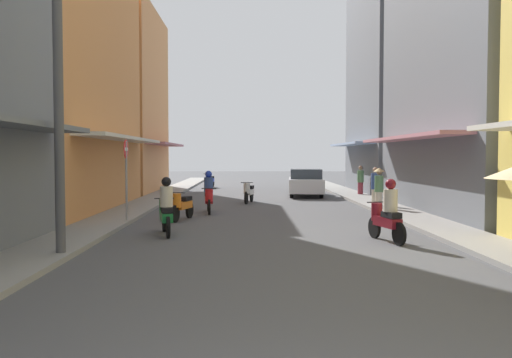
# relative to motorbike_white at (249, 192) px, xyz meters

# --- Properties ---
(ground_plane) EXTENTS (102.91, 102.91, 0.00)m
(ground_plane) POSITION_rel_motorbike_white_xyz_m (0.51, -1.82, -0.50)
(ground_plane) COLOR #4C4C4F
(sidewalk_left) EXTENTS (1.57, 54.78, 0.12)m
(sidewalk_left) POSITION_rel_motorbike_white_xyz_m (-4.51, -1.82, -0.44)
(sidewalk_left) COLOR gray
(sidewalk_left) RESTS_ON ground
(sidewalk_right) EXTENTS (1.57, 54.78, 0.12)m
(sidewalk_right) POSITION_rel_motorbike_white_xyz_m (5.53, -1.82, -0.44)
(sidewalk_right) COLOR gray
(sidewalk_right) RESTS_ON ground
(building_left_far) EXTENTS (7.05, 8.92, 10.49)m
(building_left_far) POSITION_rel_motorbike_white_xyz_m (-8.29, 7.18, 4.74)
(building_left_far) COLOR #D88C4C
(building_left_far) RESTS_ON ground
(building_right_mid) EXTENTS (7.05, 10.96, 12.72)m
(building_right_mid) POSITION_rel_motorbike_white_xyz_m (9.30, -4.50, 5.85)
(building_right_mid) COLOR slate
(building_right_mid) RESTS_ON ground
(building_right_far) EXTENTS (7.05, 8.81, 13.48)m
(building_right_far) POSITION_rel_motorbike_white_xyz_m (9.31, 6.17, 6.23)
(building_right_far) COLOR slate
(building_right_far) RESTS_ON ground
(motorbike_white) EXTENTS (0.62, 1.79, 0.96)m
(motorbike_white) POSITION_rel_motorbike_white_xyz_m (0.00, 0.00, 0.00)
(motorbike_white) COLOR black
(motorbike_white) RESTS_ON ground
(motorbike_blue) EXTENTS (0.65, 1.78, 0.96)m
(motorbike_blue) POSITION_rel_motorbike_white_xyz_m (-2.57, 11.60, 0.00)
(motorbike_blue) COLOR black
(motorbike_blue) RESTS_ON ground
(motorbike_green) EXTENTS (0.65, 1.78, 1.58)m
(motorbike_green) POSITION_rel_motorbike_white_xyz_m (-2.27, -9.74, 0.20)
(motorbike_green) COLOR black
(motorbike_green) RESTS_ON ground
(motorbike_red) EXTENTS (0.55, 1.81, 1.58)m
(motorbike_red) POSITION_rel_motorbike_white_xyz_m (-1.51, -4.15, 0.20)
(motorbike_red) COLOR black
(motorbike_red) RESTS_ON ground
(motorbike_orange) EXTENTS (0.68, 1.77, 0.96)m
(motorbike_orange) POSITION_rel_motorbike_white_xyz_m (-2.23, -6.49, 0.00)
(motorbike_orange) COLOR black
(motorbike_orange) RESTS_ON ground
(motorbike_black) EXTENTS (0.55, 1.81, 0.96)m
(motorbike_black) POSITION_rel_motorbike_white_xyz_m (3.22, 8.84, 0.00)
(motorbike_black) COLOR black
(motorbike_black) RESTS_ON ground
(motorbike_maroon) EXTENTS (0.66, 1.78, 1.58)m
(motorbike_maroon) POSITION_rel_motorbike_white_xyz_m (3.39, -11.04, 0.20)
(motorbike_maroon) COLOR black
(motorbike_maroon) RESTS_ON ground
(parked_car) EXTENTS (2.08, 4.23, 1.45)m
(parked_car) POSITION_rel_motorbike_white_xyz_m (3.02, 4.02, 0.24)
(parked_car) COLOR silver
(parked_car) RESTS_ON ground
(pedestrian_far) EXTENTS (0.44, 0.44, 1.69)m
(pedestrian_far) POSITION_rel_motorbike_white_xyz_m (5.05, -3.50, 0.45)
(pedestrian_far) COLOR beige
(pedestrian_far) RESTS_ON ground
(pedestrian_crossing) EXTENTS (0.34, 0.34, 1.67)m
(pedestrian_crossing) POSITION_rel_motorbike_white_xyz_m (5.19, -2.32, 0.33)
(pedestrian_crossing) COLOR beige
(pedestrian_crossing) RESTS_ON ground
(pedestrian_midway) EXTENTS (0.34, 0.34, 1.62)m
(pedestrian_midway) POSITION_rel_motorbike_white_xyz_m (5.90, 3.94, 0.30)
(pedestrian_midway) COLOR #99333F
(pedestrian_midway) RESTS_ON ground
(utility_pole) EXTENTS (0.20, 1.20, 6.40)m
(utility_pole) POSITION_rel_motorbike_white_xyz_m (-3.97, -13.03, 2.77)
(utility_pole) COLOR #4C4C4F
(utility_pole) RESTS_ON ground
(street_sign_no_entry) EXTENTS (0.07, 0.60, 2.65)m
(street_sign_no_entry) POSITION_rel_motorbike_white_xyz_m (-3.87, -7.31, 1.21)
(street_sign_no_entry) COLOR gray
(street_sign_no_entry) RESTS_ON ground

